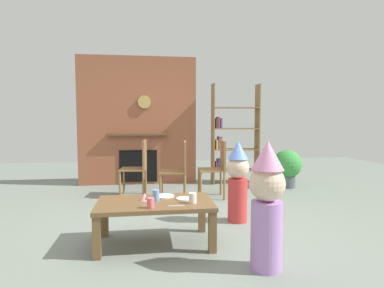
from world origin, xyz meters
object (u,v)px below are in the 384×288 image
(dining_chair_right, at_px, (217,165))
(paper_cup_center, at_px, (193,198))
(paper_plate_rear, at_px, (164,196))
(coffee_table, at_px, (155,208))
(bookshelf, at_px, (232,138))
(dining_chair_left, at_px, (139,165))
(paper_cup_near_right, at_px, (151,203))
(child_in_pink, at_px, (238,179))
(child_with_cone_hat, at_px, (267,202))
(paper_cup_near_left, at_px, (156,195))
(birthday_cake_slice, at_px, (144,197))
(dining_chair_middle, at_px, (179,167))
(paper_plate_front, at_px, (185,199))
(potted_plant_tall, at_px, (287,166))

(dining_chair_right, bearing_deg, paper_cup_center, 75.63)
(paper_cup_center, xyz_separation_m, paper_plate_rear, (-0.25, 0.30, -0.04))
(coffee_table, distance_m, paper_cup_center, 0.39)
(bookshelf, distance_m, dining_chair_left, 1.98)
(paper_cup_near_right, height_order, dining_chair_left, dining_chair_left)
(paper_plate_rear, height_order, child_in_pink, child_in_pink)
(paper_cup_near_right, xyz_separation_m, child_with_cone_hat, (0.93, -0.44, 0.09))
(bookshelf, height_order, paper_cup_near_left, bookshelf)
(birthday_cake_slice, bearing_deg, dining_chair_left, 92.63)
(paper_cup_center, xyz_separation_m, dining_chair_left, (-0.55, 2.16, 0.03))
(child_with_cone_hat, height_order, dining_chair_middle, child_with_cone_hat)
(coffee_table, bearing_deg, paper_cup_center, -17.79)
(bookshelf, xyz_separation_m, dining_chair_left, (-1.75, -0.86, -0.37))
(paper_cup_near_right, height_order, dining_chair_right, dining_chair_right)
(birthday_cake_slice, relative_size, dining_chair_left, 0.11)
(paper_cup_near_right, height_order, child_with_cone_hat, child_with_cone_hat)
(paper_cup_near_left, bearing_deg, child_in_pink, 29.03)
(dining_chair_middle, bearing_deg, child_in_pink, 123.60)
(birthday_cake_slice, bearing_deg, dining_chair_right, 56.96)
(bookshelf, relative_size, paper_cup_near_right, 20.41)
(paper_plate_front, xyz_separation_m, dining_chair_left, (-0.50, 2.00, 0.08))
(paper_cup_near_left, height_order, paper_cup_center, paper_cup_near_left)
(child_in_pink, relative_size, dining_chair_left, 1.08)
(paper_cup_center, distance_m, birthday_cake_slice, 0.49)
(potted_plant_tall, bearing_deg, paper_plate_front, -132.81)
(paper_plate_rear, height_order, dining_chair_middle, dining_chair_middle)
(paper_cup_near_right, xyz_separation_m, paper_cup_center, (0.40, 0.12, 0.00))
(paper_cup_center, relative_size, dining_chair_right, 0.11)
(bookshelf, bearing_deg, paper_cup_center, -111.67)
(paper_cup_near_left, bearing_deg, dining_chair_right, 60.19)
(paper_plate_rear, distance_m, child_with_cone_hat, 1.17)
(dining_chair_left, height_order, potted_plant_tall, dining_chair_left)
(paper_cup_near_right, bearing_deg, potted_plant_tall, 46.13)
(dining_chair_left, relative_size, dining_chair_middle, 1.00)
(paper_cup_near_left, height_order, dining_chair_middle, dining_chair_middle)
(paper_cup_near_right, relative_size, dining_chair_right, 0.10)
(paper_cup_near_right, bearing_deg, dining_chair_right, 62.19)
(coffee_table, distance_m, paper_cup_near_left, 0.12)
(paper_cup_near_right, xyz_separation_m, dining_chair_right, (1.07, 2.02, 0.04))
(child_with_cone_hat, xyz_separation_m, child_in_pink, (0.12, 1.25, -0.05))
(paper_cup_center, relative_size, child_with_cone_hat, 0.09)
(dining_chair_right, bearing_deg, paper_cup_near_right, 67.07)
(paper_cup_near_left, height_order, child_in_pink, child_in_pink)
(bookshelf, relative_size, potted_plant_tall, 2.79)
(bookshelf, distance_m, dining_chair_right, 1.29)
(paper_plate_rear, relative_size, birthday_cake_slice, 2.05)
(bookshelf, distance_m, paper_cup_near_left, 3.29)
(paper_cup_near_right, xyz_separation_m, dining_chair_middle, (0.46, 1.94, 0.04))
(paper_cup_near_left, relative_size, paper_plate_rear, 0.53)
(coffee_table, relative_size, child_in_pink, 1.16)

